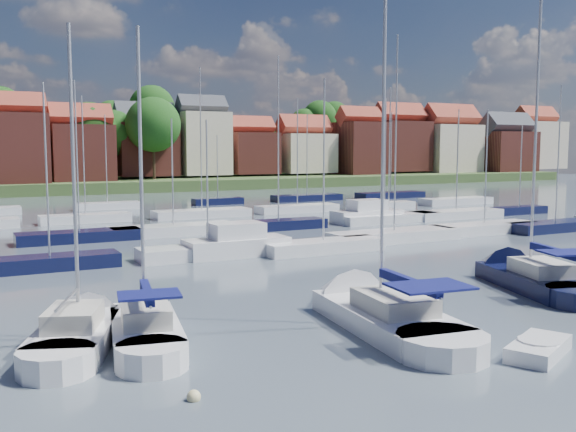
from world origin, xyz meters
TOP-DOWN VIEW (x-y plane):
  - ground at (0.00, 40.00)m, footprint 260.00×260.00m
  - sailboat_left at (-15.74, 4.39)m, footprint 4.08×9.41m
  - sailboat_centre at (-6.55, 2.69)m, footprint 4.82×12.67m
  - sailboat_navy at (4.76, 4.84)m, footprint 6.27×11.83m
  - sailboat_far at (-17.86, 5.31)m, footprint 5.73×9.71m
  - tender at (-4.12, -4.14)m, footprint 3.46×2.67m
  - buoy_a at (-16.09, -2.37)m, footprint 0.41×0.41m
  - buoy_b at (-6.31, -2.70)m, footprint 0.53×0.53m
  - buoy_c at (-8.20, -0.13)m, footprint 0.43×0.43m
  - buoy_e at (5.72, 6.85)m, footprint 0.41×0.41m
  - marina_field at (1.91, 35.15)m, footprint 79.62×41.41m
  - far_shore_town at (2.23, 132.67)m, footprint 212.46×90.00m

SIDE VIEW (x-z plane):
  - ground at x=0.00m, z-range 0.00..0.00m
  - buoy_a at x=-16.09m, z-range -0.20..0.20m
  - buoy_b at x=-6.31m, z-range -0.26..0.26m
  - buoy_c at x=-8.20m, z-range -0.22..0.22m
  - buoy_e at x=5.72m, z-range -0.21..0.21m
  - tender at x=-4.12m, z-range -0.08..0.60m
  - sailboat_far at x=-17.86m, z-range -5.97..6.65m
  - sailboat_centre at x=-6.55m, z-range -8.02..8.72m
  - sailboat_navy at x=4.76m, z-range -7.58..8.29m
  - sailboat_left at x=-15.74m, z-range -5.89..6.63m
  - marina_field at x=1.91m, z-range -7.53..8.40m
  - far_shore_town at x=2.23m, z-range -6.53..15.74m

